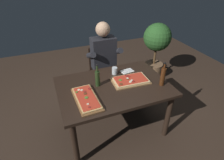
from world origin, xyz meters
The scene contains 11 objects.
ground_plane centered at (0.00, 0.00, 0.00)m, with size 6.40×6.40×0.00m, color #38281E.
dining_table centered at (0.00, 0.00, 0.64)m, with size 1.40×0.96×0.74m.
pizza_rectangular_front centered at (0.24, 0.00, 0.76)m, with size 0.50×0.31×0.05m.
pizza_rectangular_left centered at (-0.40, -0.16, 0.76)m, with size 0.27×0.53×0.05m.
wine_bottle_dark centered at (0.58, -0.21, 0.87)m, with size 0.06×0.06×0.31m.
oil_bottle_amber centered at (-0.19, 0.07, 0.85)m, with size 0.06×0.06×0.30m.
tumbler_near_camera centered at (0.12, 0.26, 0.78)m, with size 0.07×0.07×0.10m.
napkin_cutlery_set centered at (0.31, 0.26, 0.74)m, with size 0.19×0.13×0.01m.
diner_chair centered at (0.14, 0.86, 0.49)m, with size 0.44×0.44×0.87m.
seated_diner centered at (0.14, 0.74, 0.74)m, with size 0.53×0.41×1.33m.
potted_plant_corner centered at (1.29, 1.01, 0.70)m, with size 0.52×0.52×1.13m.
Camera 1 is at (-0.72, -1.80, 2.07)m, focal length 29.56 mm.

